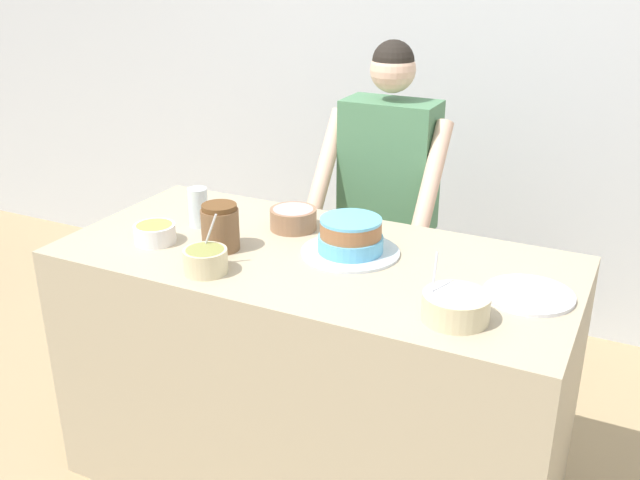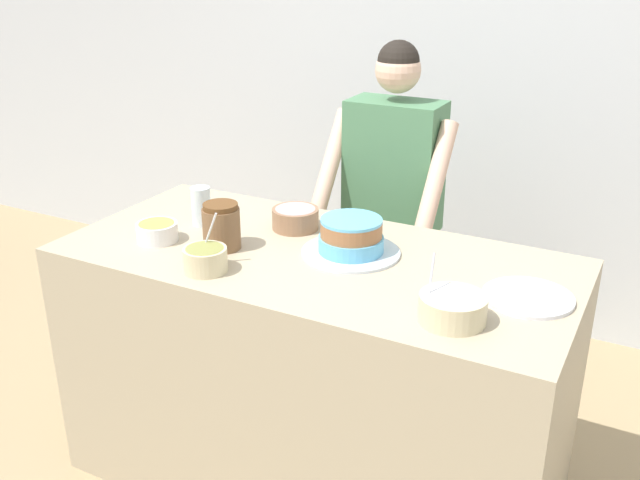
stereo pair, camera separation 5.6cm
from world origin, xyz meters
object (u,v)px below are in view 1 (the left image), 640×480
object	(u,v)px
person_baker	(388,190)
frosting_bowl_pink	(293,218)
frosting_bowl_white	(456,305)
drinking_glass	(198,207)
frosting_bowl_olive	(205,260)
cake	(351,238)
ceramic_plate	(529,295)
frosting_bowl_yellow	(155,233)
stoneware_jar	(220,227)

from	to	relation	value
person_baker	frosting_bowl_pink	bearing A→B (deg)	-103.22
frosting_bowl_white	drinking_glass	world-z (taller)	frosting_bowl_white
person_baker	frosting_bowl_olive	bearing A→B (deg)	-101.34
cake	frosting_bowl_white	world-z (taller)	frosting_bowl_white
frosting_bowl_white	frosting_bowl_olive	world-z (taller)	frosting_bowl_white
frosting_bowl_white	ceramic_plate	bearing A→B (deg)	55.65
frosting_bowl_yellow	frosting_bowl_pink	size ratio (longest dim) A/B	0.85
person_baker	frosting_bowl_olive	xyz separation A→B (m)	(-0.21, -1.05, 0.05)
frosting_bowl_pink	ceramic_plate	world-z (taller)	frosting_bowl_pink
person_baker	stoneware_jar	size ratio (longest dim) A/B	9.61
stoneware_jar	frosting_bowl_olive	bearing A→B (deg)	-71.15
frosting_bowl_pink	frosting_bowl_white	bearing A→B (deg)	-29.12
person_baker	ceramic_plate	xyz separation A→B (m)	(0.74, -0.77, 0.01)
cake	stoneware_jar	world-z (taller)	stoneware_jar
ceramic_plate	frosting_bowl_white	bearing A→B (deg)	-124.35
frosting_bowl_pink	frosting_bowl_olive	size ratio (longest dim) A/B	0.95
frosting_bowl_yellow	stoneware_jar	distance (m)	0.25
frosting_bowl_white	ceramic_plate	xyz separation A→B (m)	(0.16, 0.23, -0.04)
frosting_bowl_olive	ceramic_plate	size ratio (longest dim) A/B	0.68
frosting_bowl_yellow	cake	bearing A→B (deg)	18.08
frosting_bowl_yellow	drinking_glass	size ratio (longest dim) A/B	1.00
cake	frosting_bowl_yellow	size ratio (longest dim) A/B	2.31
ceramic_plate	stoneware_jar	distance (m)	1.02
cake	stoneware_jar	size ratio (longest dim) A/B	2.08
frosting_bowl_white	drinking_glass	xyz separation A→B (m)	(-1.05, 0.28, 0.03)
stoneware_jar	person_baker	bearing A→B (deg)	72.65
frosting_bowl_olive	drinking_glass	world-z (taller)	frosting_bowl_olive
frosting_bowl_yellow	ceramic_plate	xyz separation A→B (m)	(1.25, 0.15, -0.03)
cake	ceramic_plate	world-z (taller)	cake
person_baker	frosting_bowl_pink	world-z (taller)	person_baker
frosting_bowl_olive	drinking_glass	xyz separation A→B (m)	(-0.26, 0.33, 0.03)
frosting_bowl_pink	cake	bearing A→B (deg)	-22.37
frosting_bowl_olive	person_baker	bearing A→B (deg)	78.66
person_baker	cake	world-z (taller)	person_baker
frosting_bowl_olive	ceramic_plate	distance (m)	0.99
cake	frosting_bowl_olive	size ratio (longest dim) A/B	1.85
frosting_bowl_yellow	stoneware_jar	size ratio (longest dim) A/B	0.90
frosting_bowl_olive	ceramic_plate	world-z (taller)	frosting_bowl_olive
frosting_bowl_olive	stoneware_jar	distance (m)	0.19
ceramic_plate	stoneware_jar	bearing A→B (deg)	-174.32
frosting_bowl_white	drinking_glass	bearing A→B (deg)	165.28
frosting_bowl_yellow	frosting_bowl_olive	size ratio (longest dim) A/B	0.80
frosting_bowl_yellow	stoneware_jar	xyz separation A→B (m)	(0.24, 0.05, 0.04)
person_baker	cake	bearing A→B (deg)	-78.75
person_baker	frosting_bowl_yellow	bearing A→B (deg)	-119.01
frosting_bowl_white	frosting_bowl_yellow	distance (m)	1.10
frosting_bowl_yellow	frosting_bowl_olive	bearing A→B (deg)	-22.82
frosting_bowl_yellow	drinking_glass	world-z (taller)	drinking_glass
frosting_bowl_white	stoneware_jar	distance (m)	0.87
cake	ceramic_plate	size ratio (longest dim) A/B	1.25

